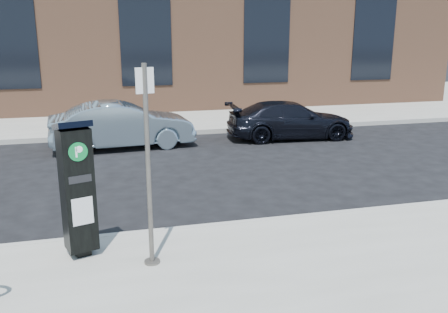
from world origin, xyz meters
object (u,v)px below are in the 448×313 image
object	(u,v)px
car_dark	(291,120)
car_silver	(122,125)
sign_pole	(148,169)
parking_kiosk	(77,188)

from	to	relation	value
car_dark	car_silver	bearing A→B (deg)	94.14
sign_pole	car_dark	bearing A→B (deg)	40.94
car_silver	car_dark	size ratio (longest dim) A/B	1.01
car_silver	car_dark	world-z (taller)	car_silver
sign_pole	car_silver	bearing A→B (deg)	74.92
sign_pole	parking_kiosk	bearing A→B (deg)	136.32
sign_pole	car_silver	size ratio (longest dim) A/B	0.67
parking_kiosk	car_silver	size ratio (longest dim) A/B	0.48
sign_pole	car_silver	xyz separation A→B (m)	(-0.01, 7.82, -0.84)
car_silver	parking_kiosk	bearing A→B (deg)	168.06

